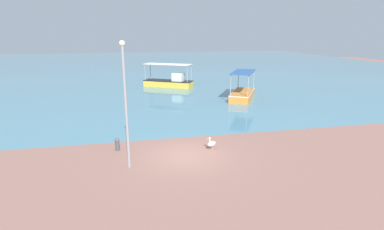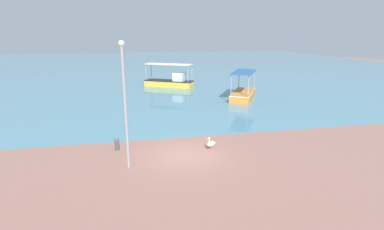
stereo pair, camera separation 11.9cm
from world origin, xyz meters
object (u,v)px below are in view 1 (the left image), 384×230
at_px(lamp_post, 125,100).
at_px(fishing_boat_far_right, 242,94).
at_px(pelican, 211,144).
at_px(fishing_boat_center, 170,82).
at_px(mooring_bollard, 117,144).

bearing_deg(lamp_post, fishing_boat_far_right, 50.69).
bearing_deg(pelican, fishing_boat_center, 88.66).
relative_size(fishing_boat_far_right, fishing_boat_center, 0.87).
height_order(fishing_boat_far_right, fishing_boat_center, fishing_boat_center).
relative_size(lamp_post, mooring_bollard, 8.31).
xyz_separation_m(fishing_boat_center, lamp_post, (-5.30, -23.07, 2.86)).
bearing_deg(fishing_boat_center, mooring_bollard, -106.13).
distance_m(fishing_boat_far_right, pelican, 14.68).
height_order(fishing_boat_center, pelican, fishing_boat_center).
bearing_deg(fishing_boat_center, fishing_boat_far_right, -53.50).
bearing_deg(pelican, lamp_post, -163.46).
height_order(fishing_boat_far_right, mooring_bollard, fishing_boat_far_right).
bearing_deg(pelican, fishing_boat_far_right, 61.72).
xyz_separation_m(fishing_boat_far_right, fishing_boat_center, (-6.45, 8.72, 0.13)).
bearing_deg(fishing_boat_center, lamp_post, -102.95).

